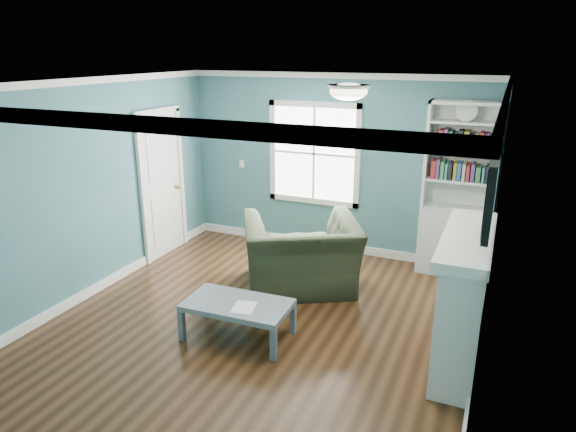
% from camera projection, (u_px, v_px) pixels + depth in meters
% --- Properties ---
extents(floor, '(5.00, 5.00, 0.00)m').
position_uv_depth(floor, '(259.00, 326.00, 5.65)').
color(floor, black).
rests_on(floor, ground).
extents(room_walls, '(5.00, 5.00, 5.00)m').
position_uv_depth(room_walls, '(256.00, 187.00, 5.16)').
color(room_walls, '#386874').
rests_on(room_walls, ground).
extents(trim, '(4.50, 5.00, 2.60)m').
position_uv_depth(trim, '(257.00, 219.00, 5.27)').
color(trim, white).
rests_on(trim, ground).
extents(window, '(1.40, 0.06, 1.50)m').
position_uv_depth(window, '(314.00, 154.00, 7.49)').
color(window, white).
rests_on(window, room_walls).
extents(bookshelf, '(0.90, 0.35, 2.31)m').
position_uv_depth(bookshelf, '(457.00, 208.00, 6.72)').
color(bookshelf, silver).
rests_on(bookshelf, ground).
extents(fireplace, '(0.44, 1.58, 1.30)m').
position_uv_depth(fireplace, '(464.00, 301.00, 4.85)').
color(fireplace, black).
rests_on(fireplace, ground).
extents(tv, '(0.06, 1.10, 0.65)m').
position_uv_depth(tv, '(492.00, 191.00, 4.47)').
color(tv, black).
rests_on(tv, fireplace).
extents(door, '(0.12, 0.98, 2.17)m').
position_uv_depth(door, '(162.00, 183.00, 7.38)').
color(door, silver).
rests_on(door, ground).
extents(ceiling_fixture, '(0.38, 0.38, 0.15)m').
position_uv_depth(ceiling_fixture, '(349.00, 90.00, 4.62)').
color(ceiling_fixture, white).
rests_on(ceiling_fixture, room_walls).
extents(light_switch, '(0.08, 0.01, 0.12)m').
position_uv_depth(light_switch, '(242.00, 164.00, 8.02)').
color(light_switch, white).
rests_on(light_switch, room_walls).
extents(recliner, '(1.65, 1.46, 1.21)m').
position_uv_depth(recliner, '(301.00, 243.00, 6.38)').
color(recliner, '#242E1D').
rests_on(recliner, ground).
extents(coffee_table, '(1.12, 0.64, 0.40)m').
position_uv_depth(coffee_table, '(237.00, 307.00, 5.34)').
color(coffee_table, '#555D66').
rests_on(coffee_table, ground).
extents(paper_sheet, '(0.27, 0.31, 0.00)m').
position_uv_depth(paper_sheet, '(244.00, 307.00, 5.22)').
color(paper_sheet, white).
rests_on(paper_sheet, coffee_table).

